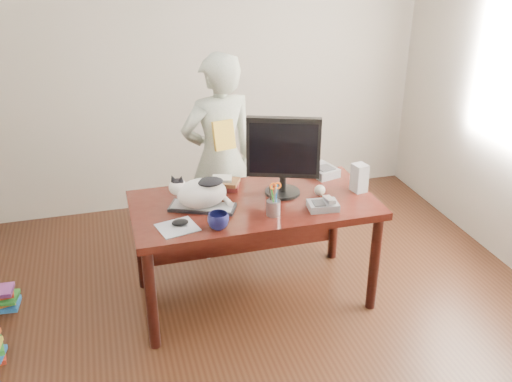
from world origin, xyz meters
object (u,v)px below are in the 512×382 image
at_px(keyboard, 202,207).
at_px(book_stack, 224,183).
at_px(monitor, 283,152).
at_px(mouse, 180,222).
at_px(pen_cup, 273,206).
at_px(speaker, 359,178).
at_px(phone, 324,205).
at_px(book_pile_b, 0,298).
at_px(calculator, 322,171).
at_px(person, 220,159).
at_px(cat, 200,192).
at_px(coffee_mug, 218,221).
at_px(desk, 251,216).
at_px(baseball, 320,190).

height_order(keyboard, book_stack, book_stack).
bearing_deg(monitor, mouse, -141.06).
distance_m(pen_cup, speaker, 0.69).
bearing_deg(speaker, phone, -161.13).
bearing_deg(book_pile_b, book_stack, -3.20).
bearing_deg(speaker, calculator, 102.26).
bearing_deg(person, cat, 56.51).
height_order(keyboard, coffee_mug, coffee_mug).
bearing_deg(pen_cup, person, 99.73).
bearing_deg(person, speaker, 128.29).
relative_size(desk, phone, 7.91).
height_order(mouse, baseball, baseball).
distance_m(keyboard, calculator, 0.99).
height_order(phone, calculator, phone).
xyz_separation_m(desk, calculator, (0.60, 0.21, 0.18)).
relative_size(baseball, book_pile_b, 0.29).
height_order(desk, phone, phone).
height_order(phone, speaker, speaker).
height_order(desk, book_stack, book_stack).
bearing_deg(baseball, person, 127.74).
bearing_deg(cat, baseball, 22.65).
xyz_separation_m(desk, cat, (-0.36, -0.08, 0.27)).
bearing_deg(book_stack, coffee_mug, -83.96).
distance_m(book_stack, book_pile_b, 1.73).
relative_size(desk, cat, 3.97).
relative_size(desk, keyboard, 3.58).
xyz_separation_m(pen_cup, coffee_mug, (-0.37, -0.08, -0.01)).
xyz_separation_m(mouse, book_stack, (0.38, 0.46, 0.01)).
xyz_separation_m(book_stack, book_pile_b, (-1.58, 0.09, -0.71)).
xyz_separation_m(coffee_mug, book_stack, (0.16, 0.55, -0.02)).
bearing_deg(baseball, book_pile_b, 170.15).
relative_size(coffee_mug, book_pile_b, 0.49).
distance_m(desk, cat, 0.46).
bearing_deg(book_pile_b, calculator, -1.49).
relative_size(book_stack, book_pile_b, 0.96).
xyz_separation_m(pen_cup, book_stack, (-0.21, 0.47, -0.03)).
bearing_deg(person, book_pile_b, -0.33).
distance_m(monitor, book_pile_b, 2.19).
bearing_deg(book_stack, book_pile_b, -161.00).
height_order(desk, coffee_mug, coffee_mug).
xyz_separation_m(keyboard, person, (0.26, 0.67, 0.04)).
height_order(cat, baseball, cat).
xyz_separation_m(pen_cup, book_pile_b, (-1.79, 0.56, -0.74)).
relative_size(pen_cup, book_pile_b, 0.86).
distance_m(pen_cup, calculator, 0.73).
height_order(cat, coffee_mug, cat).
xyz_separation_m(cat, calculator, (0.95, 0.30, -0.09)).
xyz_separation_m(pen_cup, speaker, (0.66, 0.18, 0.04)).
distance_m(mouse, speaker, 1.26).
xyz_separation_m(pen_cup, mouse, (-0.59, 0.02, -0.04)).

